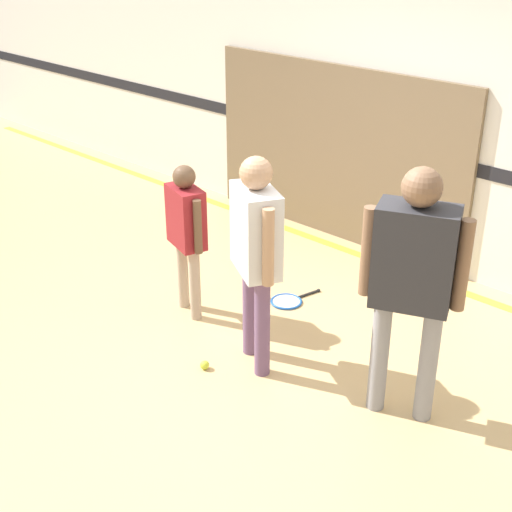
{
  "coord_description": "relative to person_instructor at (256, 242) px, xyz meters",
  "views": [
    {
      "loc": [
        2.92,
        -3.28,
        3.0
      ],
      "look_at": [
        -0.07,
        -0.06,
        0.87
      ],
      "focal_mm": 50.0,
      "sensor_mm": 36.0,
      "label": 1
    }
  ],
  "objects": [
    {
      "name": "person_instructor",
      "position": [
        0.0,
        0.0,
        0.0
      ],
      "size": [
        0.53,
        0.43,
        1.58
      ],
      "rotation": [
        0.0,
        0.0,
        -0.51
      ],
      "color": "#6B4C70",
      "rests_on": "ground_plane"
    },
    {
      "name": "person_student_right",
      "position": [
        1.09,
        0.22,
        0.08
      ],
      "size": [
        0.6,
        0.43,
        1.7
      ],
      "rotation": [
        0.0,
        0.0,
        -2.74
      ],
      "color": "gray",
      "rests_on": "ground_plane"
    },
    {
      "name": "tennis_ball_by_spare_racket",
      "position": [
        -0.59,
        0.75,
        -0.94
      ],
      "size": [
        0.07,
        0.07,
        0.07
      ],
      "primitive_type": "sphere",
      "color": "#CCE038",
      "rests_on": "ground_plane"
    },
    {
      "name": "wall_panel",
      "position": [
        -1.02,
        2.23,
        -0.12
      ],
      "size": [
        2.96,
        0.05,
        1.72
      ],
      "color": "#756047",
      "rests_on": "ground_plane"
    },
    {
      "name": "tennis_ball_near_instructor",
      "position": [
        -0.21,
        -0.32,
        -0.94
      ],
      "size": [
        0.07,
        0.07,
        0.07
      ],
      "primitive_type": "sphere",
      "color": "#CCE038",
      "rests_on": "ground_plane"
    },
    {
      "name": "racket_spare_on_floor",
      "position": [
        -0.41,
        0.84,
        -0.97
      ],
      "size": [
        0.33,
        0.52,
        0.03
      ],
      "rotation": [
        0.0,
        0.0,
        1.34
      ],
      "color": "blue",
      "rests_on": "ground_plane"
    },
    {
      "name": "floor_stripe",
      "position": [
        0.07,
        2.01,
        -0.97
      ],
      "size": [
        14.4,
        0.1,
        0.01
      ],
      "color": "yellow",
      "rests_on": "ground_plane"
    },
    {
      "name": "ground_plane",
      "position": [
        0.07,
        0.06,
        -0.98
      ],
      "size": [
        16.0,
        16.0,
        0.0
      ],
      "primitive_type": "plane",
      "color": "tan"
    },
    {
      "name": "person_student_left",
      "position": [
        -0.9,
        0.16,
        -0.19
      ],
      "size": [
        0.46,
        0.29,
        1.27
      ],
      "rotation": [
        0.0,
        0.0,
        -0.3
      ],
      "color": "tan",
      "rests_on": "ground_plane"
    },
    {
      "name": "wall_back",
      "position": [
        0.07,
        2.29,
        0.62
      ],
      "size": [
        16.0,
        0.07,
        3.2
      ],
      "color": "silver",
      "rests_on": "ground_plane"
    }
  ]
}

